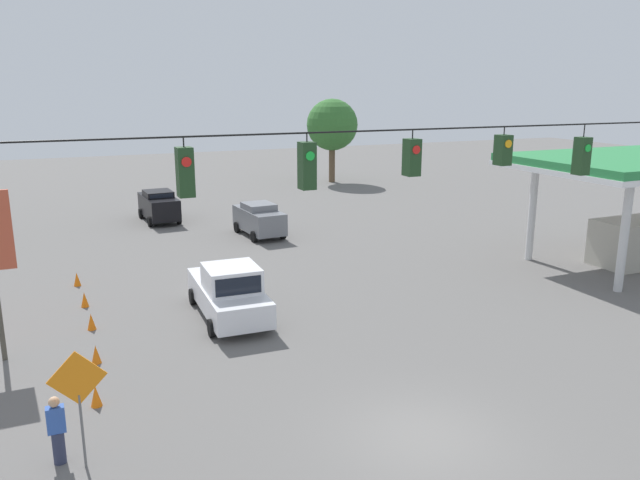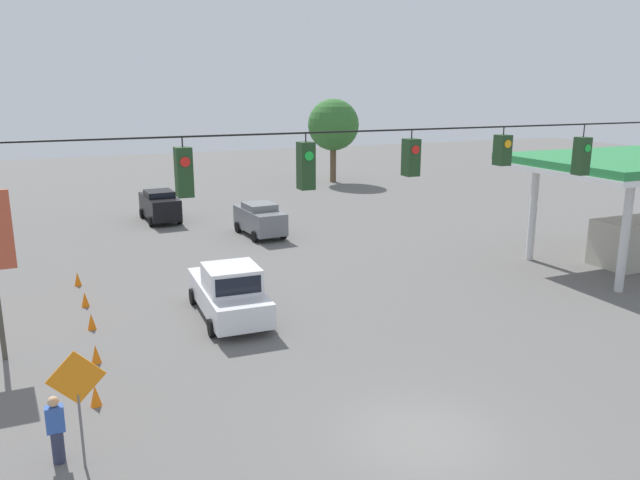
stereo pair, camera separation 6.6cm
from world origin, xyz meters
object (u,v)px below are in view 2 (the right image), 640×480
Objects in this scene: sedan_black_withflow_deep at (160,205)px; traffic_cone_fifth at (78,279)px; sedan_grey_oncoming_deep at (260,219)px; tree_horizon_right at (333,125)px; traffic_cone_third at (92,321)px; work_zone_sign at (77,387)px; traffic_cone_second at (96,354)px; traffic_cone_nearest at (95,396)px; traffic_cone_fourth at (85,299)px; pickup_truck_white_withflow_mid at (229,292)px; pedestrian at (56,430)px; overhead_signal_span at (406,219)px.

traffic_cone_fifth is at bearing 65.45° from sedan_black_withflow_deep.
tree_horizon_right is at bearing -125.98° from sedan_grey_oncoming_deep.
tree_horizon_right reaches higher than traffic_cone_third.
sedan_black_withflow_deep is 27.07m from work_zone_sign.
traffic_cone_second is 39.09m from tree_horizon_right.
traffic_cone_nearest is at bearing 76.55° from sedan_black_withflow_deep.
traffic_cone_fourth is at bearing -91.43° from traffic_cone_nearest.
work_zone_sign is (5.57, 7.91, 1.01)m from pickup_truck_white_withflow_mid.
traffic_cone_nearest is 5.84m from traffic_cone_third.
traffic_cone_fourth is at bearing 40.97° from sedan_grey_oncoming_deep.
traffic_cone_fourth is at bearing -88.42° from traffic_cone_third.
tree_horizon_right reaches higher than traffic_cone_nearest.
traffic_cone_second is 2.99m from traffic_cone_third.
pedestrian is (1.26, 8.25, 0.53)m from traffic_cone_third.
pickup_truck_white_withflow_mid is (2.09, -8.93, -4.34)m from overhead_signal_span.
pedestrian is (0.98, 2.42, 0.53)m from traffic_cone_nearest.
pickup_truck_white_withflow_mid reaches higher than traffic_cone_second.
sedan_grey_oncoming_deep is 0.58× the size of tree_horizon_right.
pickup_truck_white_withflow_mid is 5.99m from traffic_cone_fourth.
work_zone_sign is (0.45, 2.84, 1.69)m from traffic_cone_nearest.
pedestrian reaches higher than traffic_cone_nearest.
overhead_signal_span is 32.95× the size of traffic_cone_fourth.
traffic_cone_nearest is 2.85m from traffic_cone_second.
traffic_cone_third is (5.35, 17.70, -0.73)m from sedan_black_withflow_deep.
sedan_black_withflow_deep reaches higher than traffic_cone_nearest.
work_zone_sign is (0.73, 8.67, 1.69)m from traffic_cone_third.
tree_horizon_right reaches higher than work_zone_sign.
tree_horizon_right is at bearing -128.21° from traffic_cone_third.
overhead_signal_span reaches higher than sedan_grey_oncoming_deep.
sedan_black_withflow_deep reaches higher than traffic_cone_fifth.
pickup_truck_white_withflow_mid reaches higher than sedan_grey_oncoming_deep.
sedan_grey_oncoming_deep is 7.14× the size of traffic_cone_nearest.
overhead_signal_span reaches higher than traffic_cone_nearest.
traffic_cone_nearest is 8.43m from traffic_cone_fourth.
overhead_signal_span is 8.41m from work_zone_sign.
sedan_grey_oncoming_deep is 13.31m from traffic_cone_fourth.
traffic_cone_second is at bearing 88.71° from traffic_cone_third.
tree_horizon_right is (-23.22, -37.24, 3.07)m from work_zone_sign.
traffic_cone_fifth is 0.21× the size of work_zone_sign.
traffic_cone_third is at bearing -98.67° from pedestrian.
traffic_cone_second is (10.03, 14.31, -0.69)m from sedan_grey_oncoming_deep.
pickup_truck_white_withflow_mid is 4.95m from traffic_cone_third.
traffic_cone_second is at bearing 75.34° from sedan_black_withflow_deep.
work_zone_sign is at bearing 54.85° from pickup_truck_white_withflow_mid.
sedan_grey_oncoming_deep is 7.14× the size of traffic_cone_second.
traffic_cone_fifth is (0.21, -5.54, 0.00)m from traffic_cone_third.
work_zone_sign is at bearing 81.07° from traffic_cone_nearest.
traffic_cone_second is 5.96m from work_zone_sign.
pickup_truck_white_withflow_mid is 9.27× the size of traffic_cone_nearest.
sedan_black_withflow_deep is at bearing -114.55° from traffic_cone_fifth.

